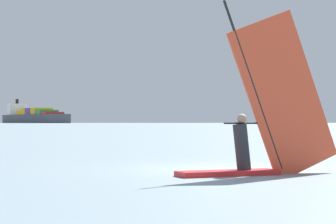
# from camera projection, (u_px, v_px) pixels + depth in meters

# --- Properties ---
(ground_plane) EXTENTS (4000.00, 4000.00, 0.00)m
(ground_plane) POSITION_uv_depth(u_px,v_px,m) (226.00, 169.00, 16.86)
(ground_plane) COLOR gray
(windsurfer) EXTENTS (4.14, 0.74, 4.16)m
(windsurfer) POSITION_uv_depth(u_px,v_px,m) (260.00, 126.00, 15.06)
(windsurfer) COLOR red
(windsurfer) RESTS_ON ground_plane
(cargo_ship) EXTENTS (50.79, 152.47, 31.15)m
(cargo_ship) POSITION_uv_depth(u_px,v_px,m) (34.00, 117.00, 809.88)
(cargo_ship) COLOR #3F444C
(cargo_ship) RESTS_ON ground_plane
(distant_headland) EXTENTS (1106.00, 586.30, 46.85)m
(distant_headland) POSITION_uv_depth(u_px,v_px,m) (128.00, 114.00, 1789.39)
(distant_headland) COLOR #756B56
(distant_headland) RESTS_ON ground_plane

